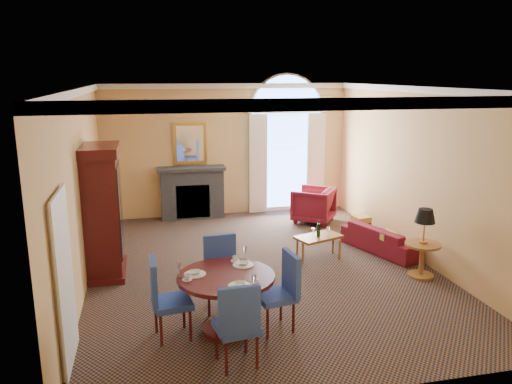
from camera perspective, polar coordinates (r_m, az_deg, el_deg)
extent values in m
plane|color=black|center=(9.11, 0.70, -8.70)|extent=(7.50, 7.50, 0.00)
cube|color=tan|center=(12.26, -3.34, 4.79)|extent=(6.00, 0.04, 3.20)
cube|color=tan|center=(8.48, -19.41, 0.19)|extent=(0.04, 7.50, 3.20)
cube|color=tan|center=(9.77, 18.13, 1.94)|extent=(0.04, 7.50, 3.20)
cube|color=silver|center=(8.45, 0.76, 11.86)|extent=(6.00, 7.50, 0.04)
cube|color=white|center=(8.45, 0.76, 11.45)|extent=(6.00, 7.50, 0.12)
cube|color=white|center=(6.37, -21.03, -9.63)|extent=(0.08, 0.90, 2.06)
cube|color=#34383E|center=(12.15, -7.31, -0.19)|extent=(1.50, 0.40, 1.20)
cube|color=#34383E|center=(11.98, -7.39, 2.76)|extent=(1.60, 0.46, 0.08)
cube|color=gold|center=(12.09, -7.56, 5.54)|extent=(0.80, 0.04, 1.00)
cube|color=white|center=(12.07, -7.55, 5.52)|extent=(0.64, 0.02, 0.84)
cube|color=white|center=(12.62, 3.44, 3.43)|extent=(1.90, 0.04, 2.50)
cube|color=#97BFFC|center=(12.61, 3.45, 3.42)|extent=(1.70, 0.02, 2.30)
cylinder|color=white|center=(12.47, 3.52, 9.09)|extent=(1.90, 0.04, 1.90)
cube|color=beige|center=(12.32, 0.24, 3.21)|extent=(0.45, 0.06, 2.45)
cube|color=beige|center=(12.74, 6.84, 3.45)|extent=(0.45, 0.06, 2.45)
cube|color=beige|center=(12.34, 3.69, 9.75)|extent=(2.00, 0.08, 0.30)
cube|color=#3D0E0E|center=(8.94, -17.10, -2.63)|extent=(0.58, 1.05, 2.10)
cube|color=#3D0E0E|center=(8.71, -17.60, 4.56)|extent=(0.65, 1.15, 0.17)
cube|color=#3D0E0E|center=(9.26, -16.67, -8.57)|extent=(0.65, 1.15, 0.10)
cylinder|color=#3D0E0E|center=(6.72, -3.45, -9.66)|extent=(1.31, 1.31, 0.05)
cylinder|color=#3D0E0E|center=(6.89, -3.40, -12.81)|extent=(0.17, 0.17, 0.77)
cylinder|color=#3D0E0E|center=(7.05, -3.36, -15.37)|extent=(0.65, 0.65, 0.07)
cylinder|color=white|center=(7.02, -1.46, -8.31)|extent=(0.29, 0.29, 0.01)
imported|color=white|center=(7.01, -1.46, -8.12)|extent=(0.15, 0.15, 0.04)
imported|color=white|center=(7.16, -2.37, -7.57)|extent=(0.09, 0.09, 0.07)
cylinder|color=white|center=(6.76, -6.99, -9.29)|extent=(0.29, 0.29, 0.01)
imported|color=white|center=(6.75, -7.00, -9.10)|extent=(0.15, 0.15, 0.04)
imported|color=white|center=(6.59, -7.87, -9.59)|extent=(0.09, 0.09, 0.07)
cylinder|color=white|center=(6.36, -1.89, -10.69)|extent=(0.29, 0.29, 0.01)
imported|color=white|center=(6.35, -1.90, -10.49)|extent=(0.15, 0.15, 0.04)
imported|color=white|center=(6.37, -0.11, -10.32)|extent=(0.09, 0.09, 0.07)
cube|color=#27459C|center=(7.45, -3.96, -9.87)|extent=(0.54, 0.54, 0.08)
cube|color=#27459C|center=(7.54, -4.16, -6.98)|extent=(0.49, 0.10, 0.58)
cylinder|color=#3D0E0E|center=(7.74, -2.54, -11.07)|extent=(0.04, 0.04, 0.45)
cylinder|color=#3D0E0E|center=(7.73, -5.42, -11.15)|extent=(0.04, 0.04, 0.45)
cylinder|color=#3D0E0E|center=(7.39, -2.36, -12.29)|extent=(0.04, 0.04, 0.45)
cylinder|color=#3D0E0E|center=(7.38, -5.39, -12.38)|extent=(0.04, 0.04, 0.45)
cube|color=#27459C|center=(6.15, -2.27, -15.14)|extent=(0.56, 0.56, 0.08)
cube|color=#27459C|center=(5.81, -1.91, -13.41)|extent=(0.49, 0.08, 0.58)
cylinder|color=#3D0E0E|center=(6.07, -3.40, -18.44)|extent=(0.04, 0.04, 0.45)
cylinder|color=#3D0E0E|center=(6.18, 0.13, -17.78)|extent=(0.04, 0.04, 0.45)
cylinder|color=#3D0E0E|center=(6.39, -4.53, -16.74)|extent=(0.04, 0.04, 0.45)
cylinder|color=#3D0E0E|center=(6.49, -1.18, -16.16)|extent=(0.04, 0.04, 0.45)
cube|color=#27459C|center=(6.90, 2.15, -11.81)|extent=(0.57, 0.57, 0.08)
cube|color=#27459C|center=(6.80, 4.06, -9.28)|extent=(0.13, 0.49, 0.58)
cylinder|color=#3D0E0E|center=(6.94, 4.29, -14.11)|extent=(0.04, 0.04, 0.45)
cylinder|color=#3D0E0E|center=(7.24, 2.86, -12.86)|extent=(0.04, 0.04, 0.45)
cylinder|color=#3D0E0E|center=(6.79, 1.34, -14.74)|extent=(0.04, 0.04, 0.45)
cylinder|color=#3D0E0E|center=(7.10, 0.02, -13.41)|extent=(0.04, 0.04, 0.45)
cube|color=#27459C|center=(6.80, -9.57, -12.39)|extent=(0.55, 0.55, 0.08)
cube|color=#27459C|center=(6.67, -11.61, -10.01)|extent=(0.09, 0.49, 0.58)
cylinder|color=#3D0E0E|center=(7.06, -11.36, -13.86)|extent=(0.04, 0.04, 0.45)
cylinder|color=#3D0E0E|center=(6.72, -10.79, -15.29)|extent=(0.04, 0.04, 0.45)
cylinder|color=#3D0E0E|center=(7.12, -8.25, -13.48)|extent=(0.04, 0.04, 0.45)
cylinder|color=#3D0E0E|center=(6.79, -7.51, -14.87)|extent=(0.04, 0.04, 0.45)
imported|color=maroon|center=(10.19, 14.37, -5.17)|extent=(1.23, 1.88, 0.51)
imported|color=maroon|center=(11.83, 6.58, -1.48)|extent=(1.24, 1.24, 0.82)
cube|color=#97612D|center=(9.54, 7.17, -5.13)|extent=(0.97, 0.74, 0.05)
cylinder|color=#97612D|center=(9.35, 5.37, -6.91)|extent=(0.04, 0.04, 0.38)
cylinder|color=#97612D|center=(9.59, 9.54, -6.51)|extent=(0.04, 0.04, 0.38)
cylinder|color=#97612D|center=(9.66, 4.74, -6.22)|extent=(0.04, 0.04, 0.38)
cylinder|color=#97612D|center=(9.89, 8.79, -5.86)|extent=(0.04, 0.04, 0.38)
cylinder|color=#97612D|center=(9.03, 18.54, -5.71)|extent=(0.60, 0.60, 0.04)
cylinder|color=#97612D|center=(9.13, 18.40, -7.49)|extent=(0.08, 0.08, 0.56)
cylinder|color=#97612D|center=(9.22, 18.28, -9.00)|extent=(0.44, 0.44, 0.04)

